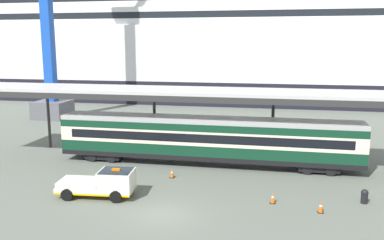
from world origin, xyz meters
TOP-DOWN VIEW (x-y plane):
  - ground_plane at (0.00, 0.00)m, footprint 400.00×400.00m
  - cruise_ship at (9.08, 55.68)m, footprint 175.70×25.66m
  - platform_canopy at (0.92, 11.25)m, footprint 43.73×5.41m
  - train_carriage at (0.92, 10.84)m, footprint 25.54×2.81m
  - service_truck at (-4.80, 2.11)m, footprint 5.36×2.60m
  - traffic_cone_near at (-1.17, 6.87)m, footprint 0.36×0.36m
  - traffic_cone_mid at (9.49, 2.19)m, footprint 0.36×0.36m
  - traffic_cone_far at (6.57, 3.14)m, footprint 0.36×0.36m
  - quay_bollard at (12.45, 4.31)m, footprint 0.48×0.48m

SIDE VIEW (x-z plane):
  - ground_plane at x=0.00m, z-range 0.00..0.00m
  - traffic_cone_far at x=6.57m, z-range -0.01..0.75m
  - traffic_cone_near at x=-1.17m, z-range -0.01..0.75m
  - traffic_cone_mid at x=9.49m, z-range -0.01..0.76m
  - quay_bollard at x=12.45m, z-range 0.04..1.00m
  - service_truck at x=-4.80m, z-range -0.02..2.00m
  - train_carriage at x=0.92m, z-range 0.26..4.37m
  - platform_canopy at x=0.92m, z-range 2.97..9.40m
  - cruise_ship at x=9.08m, z-range -6.21..31.60m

